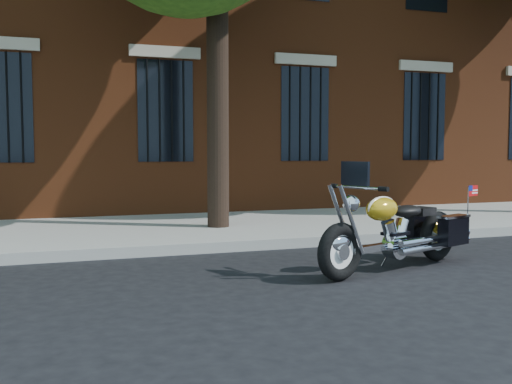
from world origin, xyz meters
name	(u,v)px	position (x,y,z in m)	size (l,w,h in m)	color
ground	(240,272)	(0.00, 0.00, 0.00)	(120.00, 120.00, 0.00)	black
curb	(211,247)	(0.00, 1.38, 0.07)	(40.00, 0.16, 0.15)	gray
sidewalk	(185,229)	(0.00, 3.26, 0.07)	(40.00, 3.60, 0.15)	gray
motorcycle	(400,233)	(1.87, -0.43, 0.44)	(2.54, 1.27, 1.30)	black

